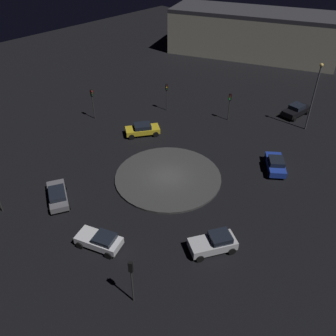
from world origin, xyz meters
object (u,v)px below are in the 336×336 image
Objects in this scene: car_white at (100,240)px; traffic_light_northwest at (131,274)px; car_black at (296,110)px; streetlamp_south at (315,92)px; traffic_light_southeast at (167,92)px; car_silver at (214,243)px; car_blue at (276,164)px; store_building at (253,33)px; car_grey at (57,195)px; car_yellow at (143,129)px; traffic_light_east at (92,98)px; traffic_light_south at (230,102)px.

car_white is 6.54m from traffic_light_northwest.
car_black is 5.82m from streetlamp_south.
streetlamp_south reaches higher than car_black.
traffic_light_southeast is at bearing -79.39° from car_white.
car_silver is 0.99× the size of car_blue.
car_white is at bearing -18.09° from car_silver.
store_building is (4.73, -28.57, 1.24)m from traffic_light_southeast.
car_silver is at bearing -132.66° from car_grey.
car_black is at bearing 84.44° from traffic_light_southeast.
car_black is at bearing 114.77° from store_building.
car_yellow is 1.14× the size of traffic_light_southeast.
traffic_light_northwest is at bearing -22.06° from traffic_light_east.
car_black reaches higher than car_white.
traffic_light_northwest is at bearing 92.37° from store_building.
traffic_light_northwest reaches higher than car_yellow.
car_grey is at bearing -29.37° from traffic_light_southeast.
traffic_light_northwest is at bearing 94.67° from streetlamp_south.
traffic_light_south is (-13.38, -12.22, -0.25)m from traffic_light_east.
traffic_light_south is at bearing -32.05° from car_black.
car_silver is at bearing 99.02° from streetlamp_south.
traffic_light_southeast reaches higher than car_grey.
car_black is 35.34m from traffic_light_northwest.
streetlamp_south is at bearing 150.72° from car_blue.
car_silver is 0.13× the size of store_building.
store_building is (25.33, -44.27, 3.28)m from car_silver.
store_building is at bearing -119.94° from car_silver.
store_building is at bearing 178.74° from car_blue.
car_black is at bearing -77.50° from car_grey.
car_black is (-8.20, -32.58, 0.13)m from car_grey.
traffic_light_south is (11.38, -27.27, -0.30)m from traffic_light_northwest.
car_white is 1.10× the size of traffic_light_south.
car_grey is at bearing 46.48° from traffic_light_northwest.
traffic_light_east is at bearing -59.03° from traffic_light_south.
car_silver is 20.18m from car_yellow.
car_black is 25.68m from store_building.
traffic_light_southeast is at bearing -134.64° from car_blue.
car_blue is at bearing -31.63° from traffic_light_northwest.
streetlamp_south is (1.73, -10.71, 4.49)m from car_blue.
car_black is (-11.52, -18.18, 0.05)m from car_yellow.
car_blue is at bearing -124.79° from car_white.
streetlamp_south is (3.87, -24.40, 4.43)m from car_silver.
car_white is at bearing -52.45° from car_blue.
car_silver is at bearing 97.35° from store_building.
streetlamp_south is 29.27m from store_building.
traffic_light_east is 37.13m from store_building.
car_blue is at bearing 39.31° from traffic_light_southeast.
traffic_light_northwest is 57.47m from store_building.
traffic_light_south is 0.44× the size of streetlamp_south.
traffic_light_northwest reaches higher than traffic_light_south.
store_building is at bearing 45.37° from car_yellow.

